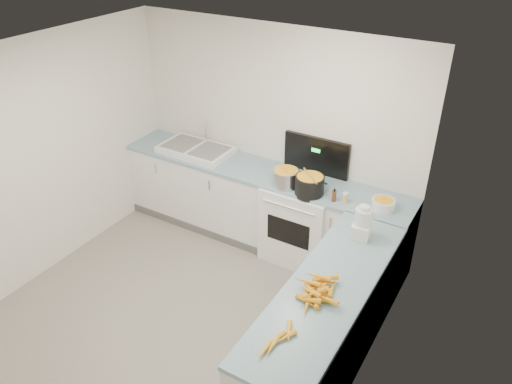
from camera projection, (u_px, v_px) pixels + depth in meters
The scene contains 19 objects.
floor at pixel (171, 327), 4.83m from camera, with size 3.50×4.00×0.00m, color gray, non-canonical shape.
ceiling at pixel (141, 74), 3.56m from camera, with size 3.50×4.00×0.00m, color silver, non-canonical shape.
wall_back at pixel (274, 136), 5.67m from camera, with size 3.50×2.50×0.00m, color silver, non-canonical shape.
wall_left at pixel (23, 169), 4.97m from camera, with size 4.00×2.50×0.00m, color silver, non-canonical shape.
wall_right at pixel (355, 292), 3.42m from camera, with size 4.00×2.50×0.00m, color silver, non-canonical shape.
counter_back at pixel (260, 206), 5.85m from camera, with size 3.50×0.62×0.94m.
counter_right at pixel (325, 329), 4.17m from camera, with size 0.62×2.20×0.94m.
stove at pixel (302, 219), 5.59m from camera, with size 0.76×0.65×1.36m.
sink at pixel (196, 149), 5.99m from camera, with size 0.86×0.52×0.31m.
steel_pot at pixel (286, 179), 5.27m from camera, with size 0.28×0.28×0.21m, color silver.
black_pot at pixel (310, 186), 5.13m from camera, with size 0.30×0.30×0.22m, color black.
wooden_spoon at pixel (310, 176), 5.07m from camera, with size 0.01×0.01×0.35m, color #AD7A47.
mixing_bowl at pixel (383, 204), 4.89m from camera, with size 0.23×0.23×0.10m, color white.
extract_bottle at pixel (334, 196), 5.01m from camera, with size 0.05×0.05×0.12m, color #593319.
spice_jar at pixel (345, 198), 4.99m from camera, with size 0.05×0.05×0.09m, color #E5B266.
food_processor at pixel (362, 224), 4.44m from camera, with size 0.18×0.21×0.33m.
carrot_pile at pixel (317, 291), 3.84m from camera, with size 0.42×0.51×0.09m.
peeled_carrots at pixel (278, 340), 3.43m from camera, with size 0.15×0.41×0.04m.
peelings at pixel (181, 143), 6.04m from camera, with size 0.24×0.23×0.01m.
Camera 1 is at (2.50, -2.58, 3.58)m, focal length 35.00 mm.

